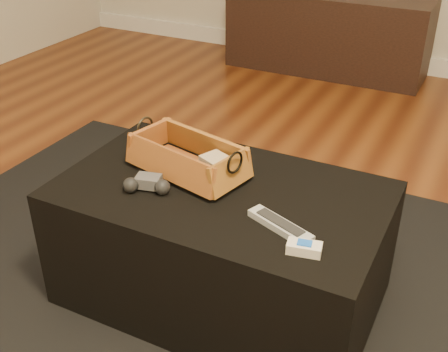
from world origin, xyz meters
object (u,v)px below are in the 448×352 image
at_px(wicker_basket, 188,159).
at_px(game_controller, 147,184).
at_px(tv_remote, 181,165).
at_px(silver_remote, 280,225).
at_px(media_cabinet, 328,33).
at_px(cream_gadget, 304,248).
at_px(ottoman, 221,244).

xyz_separation_m(wicker_basket, game_controller, (-0.05, -0.16, -0.02)).
distance_m(tv_remote, silver_remote, 0.43).
bearing_deg(silver_remote, wicker_basket, 157.24).
bearing_deg(tv_remote, media_cabinet, 103.42).
xyz_separation_m(game_controller, silver_remote, (0.43, -0.00, -0.01)).
height_order(media_cabinet, game_controller, media_cabinet).
xyz_separation_m(silver_remote, cream_gadget, (0.09, -0.07, 0.00)).
height_order(ottoman, cream_gadget, cream_gadget).
distance_m(media_cabinet, tv_remote, 2.38).
bearing_deg(cream_gadget, ottoman, 151.05).
distance_m(wicker_basket, cream_gadget, 0.53).
relative_size(media_cabinet, tv_remote, 6.54).
bearing_deg(ottoman, game_controller, -149.65).
bearing_deg(wicker_basket, cream_gadget, -25.85).
bearing_deg(media_cabinet, tv_remote, -83.92).
relative_size(wicker_basket, silver_remote, 2.00).
bearing_deg(wicker_basket, game_controller, -107.48).
distance_m(game_controller, cream_gadget, 0.53).
height_order(tv_remote, wicker_basket, wicker_basket).
bearing_deg(cream_gadget, media_cabinet, 106.18).
bearing_deg(wicker_basket, media_cabinet, 96.64).
height_order(ottoman, wicker_basket, wicker_basket).
bearing_deg(silver_remote, media_cabinet, 104.62).
bearing_deg(cream_gadget, tv_remote, 156.09).
relative_size(ottoman, wicker_basket, 2.38).
bearing_deg(game_controller, tv_remote, 79.47).
bearing_deg(cream_gadget, silver_remote, 143.22).
xyz_separation_m(wicker_basket, silver_remote, (0.38, -0.16, -0.03)).
bearing_deg(media_cabinet, silver_remote, -75.38).
height_order(game_controller, cream_gadget, game_controller).
height_order(silver_remote, cream_gadget, cream_gadget).
xyz_separation_m(wicker_basket, cream_gadget, (0.48, -0.23, -0.03)).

